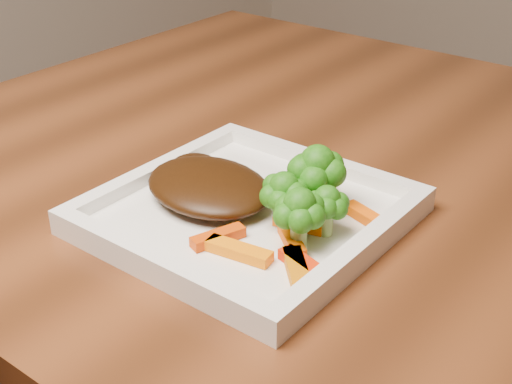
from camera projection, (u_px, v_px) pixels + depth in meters
The scene contains 14 objects.
plate at pixel (248, 217), 0.70m from camera, with size 0.27×0.27×0.01m, color white.
steak at pixel (209, 186), 0.72m from camera, with size 0.14×0.11×0.03m, color #341A07.
broccoli_0 at pixel (317, 178), 0.69m from camera, with size 0.06×0.06×0.07m, color #156B11, non-canonical shape.
broccoli_1 at pixel (327, 204), 0.65m from camera, with size 0.05×0.05×0.06m, color #2D6C12, non-canonical shape.
broccoli_2 at pixel (299, 218), 0.63m from camera, with size 0.05×0.05×0.06m, color #197513, non-canonical shape.
broccoli_3 at pixel (284, 196), 0.66m from camera, with size 0.05×0.05×0.06m, color #217012, non-canonical shape.
carrot_0 at pixel (239, 251), 0.63m from camera, with size 0.06×0.02×0.01m, color orange.
carrot_1 at pixel (305, 265), 0.61m from camera, with size 0.06×0.01×0.01m, color red.
carrot_2 at pixel (218, 237), 0.65m from camera, with size 0.05×0.01×0.01m, color #D13E03.
carrot_3 at pixel (366, 216), 0.68m from camera, with size 0.05×0.01×0.01m, color #F25903.
carrot_4 at pixel (306, 188), 0.73m from camera, with size 0.06×0.02×0.01m, color #E95903.
carrot_5 at pixel (292, 241), 0.64m from camera, with size 0.05×0.01×0.01m, color #F35A03.
carrot_6 at pixel (299, 224), 0.67m from camera, with size 0.05×0.01×0.01m, color #FB6804.
carrot_7 at pixel (297, 270), 0.60m from camera, with size 0.06×0.02×0.01m, color #C76A03.
Camera 1 is at (0.12, -0.84, 1.11)m, focal length 50.00 mm.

